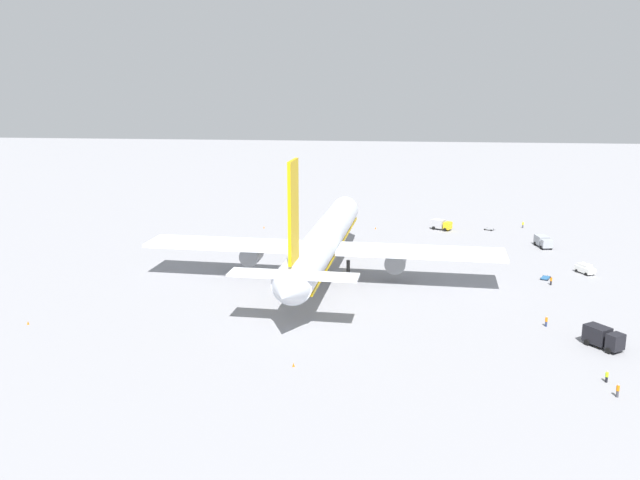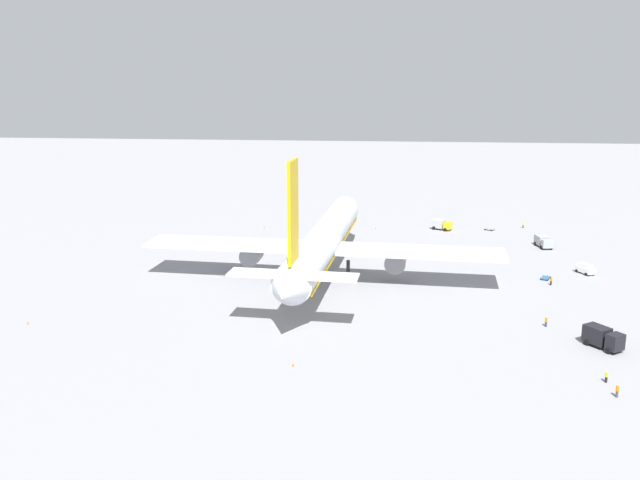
% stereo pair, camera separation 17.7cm
% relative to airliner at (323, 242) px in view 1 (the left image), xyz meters
% --- Properties ---
extents(ground_plane, '(600.00, 600.00, 0.00)m').
position_rel_airliner_xyz_m(ground_plane, '(1.33, -0.06, -7.28)').
color(ground_plane, gray).
extents(airliner, '(74.78, 70.38, 26.62)m').
position_rel_airliner_xyz_m(airliner, '(0.00, 0.00, 0.00)').
color(airliner, silver).
rests_on(airliner, ground).
extents(service_truck_0, '(6.03, 5.31, 3.00)m').
position_rel_airliner_xyz_m(service_truck_0, '(-31.67, -44.53, -5.61)').
color(service_truck_0, black).
rests_on(service_truck_0, ground).
extents(service_truck_1, '(4.68, 5.56, 2.61)m').
position_rel_airliner_xyz_m(service_truck_1, '(46.49, -26.19, -5.83)').
color(service_truck_1, yellow).
rests_on(service_truck_1, ground).
extents(service_truck_2, '(6.25, 3.52, 2.54)m').
position_rel_airliner_xyz_m(service_truck_2, '(30.04, -48.75, -5.85)').
color(service_truck_2, '#999EA5').
rests_on(service_truck_2, ground).
extents(service_van, '(4.51, 3.53, 1.97)m').
position_rel_airliner_xyz_m(service_van, '(8.28, -52.54, -6.24)').
color(service_van, white).
rests_on(service_van, ground).
extents(baggage_cart_0, '(3.15, 2.36, 0.40)m').
position_rel_airliner_xyz_m(baggage_cart_0, '(3.41, -43.80, -7.01)').
color(baggage_cart_0, '#26598C').
rests_on(baggage_cart_0, ground).
extents(baggage_cart_1, '(2.39, 2.86, 0.40)m').
position_rel_airliner_xyz_m(baggage_cart_1, '(47.35, -38.66, -7.01)').
color(baggage_cart_1, gray).
rests_on(baggage_cart_1, ground).
extents(ground_worker_0, '(0.45, 0.45, 1.78)m').
position_rel_airliner_xyz_m(ground_worker_0, '(50.90, -47.89, -6.37)').
color(ground_worker_0, '#3F3F47').
rests_on(ground_worker_0, ground).
extents(ground_worker_1, '(0.49, 0.49, 1.76)m').
position_rel_airliner_xyz_m(ground_worker_1, '(-47.95, -41.72, -6.38)').
color(ground_worker_1, '#3F3F47').
rests_on(ground_worker_1, ground).
extents(ground_worker_2, '(0.56, 0.56, 1.64)m').
position_rel_airliner_xyz_m(ground_worker_2, '(-0.61, -43.95, -6.44)').
color(ground_worker_2, black).
rests_on(ground_worker_2, ground).
extents(ground_worker_3, '(0.50, 0.50, 1.61)m').
position_rel_airliner_xyz_m(ground_worker_3, '(-43.73, -41.65, -6.46)').
color(ground_worker_3, black).
rests_on(ground_worker_3, ground).
extents(ground_worker_4, '(0.56, 0.56, 1.67)m').
position_rel_airliner_xyz_m(ground_worker_4, '(16.12, -38.27, -6.43)').
color(ground_worker_4, navy).
rests_on(ground_worker_4, ground).
extents(ground_worker_5, '(0.42, 0.42, 1.72)m').
position_rel_airliner_xyz_m(ground_worker_5, '(-23.62, -38.23, -6.40)').
color(ground_worker_5, navy).
rests_on(ground_worker_5, ground).
extents(traffic_cone_0, '(0.36, 0.36, 0.55)m').
position_rel_airliner_xyz_m(traffic_cone_0, '(45.42, -9.16, -7.00)').
color(traffic_cone_0, orange).
rests_on(traffic_cone_0, ground).
extents(traffic_cone_1, '(0.36, 0.36, 0.55)m').
position_rel_airliner_xyz_m(traffic_cone_1, '(-31.63, 44.46, -7.00)').
color(traffic_cone_1, orange).
rests_on(traffic_cone_1, ground).
extents(traffic_cone_2, '(0.36, 0.36, 0.55)m').
position_rel_airliner_xyz_m(traffic_cone_2, '(19.39, 40.97, -7.00)').
color(traffic_cone_2, orange).
rests_on(traffic_cone_2, ground).
extents(traffic_cone_3, '(0.36, 0.36, 0.55)m').
position_rel_airliner_xyz_m(traffic_cone_3, '(-43.22, -0.40, -7.00)').
color(traffic_cone_3, orange).
rests_on(traffic_cone_3, ground).
extents(traffic_cone_4, '(0.36, 0.36, 0.55)m').
position_rel_airliner_xyz_m(traffic_cone_4, '(43.27, 20.20, -7.00)').
color(traffic_cone_4, orange).
rests_on(traffic_cone_4, ground).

